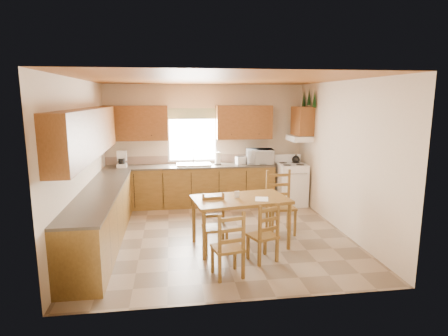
{
  "coord_description": "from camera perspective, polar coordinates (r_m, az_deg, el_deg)",
  "views": [
    {
      "loc": [
        -0.79,
        -6.27,
        2.39
      ],
      "look_at": [
        0.15,
        0.3,
        1.15
      ],
      "focal_mm": 30.0,
      "sensor_mm": 36.0,
      "label": 1
    }
  ],
  "objects": [
    {
      "name": "chair_near_right",
      "position": [
        5.64,
        5.91,
        -9.63
      ],
      "size": [
        0.48,
        0.47,
        0.9
      ],
      "primitive_type": "cube",
      "rotation": [
        0.0,
        0.0,
        3.52
      ],
      "color": "brown",
      "rests_on": "floor"
    },
    {
      "name": "lower_cab_back",
      "position": [
        8.46,
        -5.11,
        -2.78
      ],
      "size": [
        3.75,
        0.6,
        0.88
      ],
      "primitive_type": "cube",
      "color": "brown",
      "rests_on": "floor"
    },
    {
      "name": "range_hood",
      "position": [
        8.45,
        11.43,
        4.47
      ],
      "size": [
        0.44,
        0.62,
        0.12
      ],
      "primitive_type": "cube",
      "color": "white",
      "rests_on": "wall_right"
    },
    {
      "name": "lower_cab_left",
      "position": [
        6.53,
        -18.13,
        -7.34
      ],
      "size": [
        0.6,
        3.6,
        0.88
      ],
      "primitive_type": "cube",
      "color": "brown",
      "rests_on": "floor"
    },
    {
      "name": "pine_decal_a",
      "position": [
        8.17,
        13.62,
        10.22
      ],
      "size": [
        0.22,
        0.22,
        0.36
      ],
      "primitive_type": "cone",
      "color": "black",
      "rests_on": "wall_right"
    },
    {
      "name": "upper_cab_left",
      "position": [
        6.28,
        -20.09,
        5.05
      ],
      "size": [
        0.33,
        3.6,
        0.75
      ],
      "primitive_type": "cube",
      "color": "brown",
      "rests_on": "wall_left"
    },
    {
      "name": "stove",
      "position": [
        8.61,
        10.15,
        -2.52
      ],
      "size": [
        0.63,
        0.65,
        0.92
      ],
      "primitive_type": "cube",
      "rotation": [
        0.0,
        0.0,
        0.01
      ],
      "color": "white",
      "rests_on": "floor"
    },
    {
      "name": "wall_left",
      "position": [
        6.52,
        -20.96,
        0.7
      ],
      "size": [
        4.5,
        4.5,
        0.0
      ],
      "primitive_type": "plane",
      "color": "beige",
      "rests_on": "floor"
    },
    {
      "name": "pine_decal_b",
      "position": [
        8.47,
        12.83,
        10.53
      ],
      "size": [
        0.22,
        0.22,
        0.36
      ],
      "primitive_type": "cone",
      "color": "black",
      "rests_on": "wall_right"
    },
    {
      "name": "floor",
      "position": [
        6.76,
        -0.91,
        -10.13
      ],
      "size": [
        4.5,
        4.5,
        0.0
      ],
      "primitive_type": "plane",
      "color": "#806D57",
      "rests_on": "ground"
    },
    {
      "name": "chair_near_left",
      "position": [
        5.14,
        0.55,
        -11.42
      ],
      "size": [
        0.46,
        0.44,
        0.93
      ],
      "primitive_type": "cube",
      "rotation": [
        0.0,
        0.0,
        3.34
      ],
      "color": "brown",
      "rests_on": "floor"
    },
    {
      "name": "upper_cab_stove",
      "position": [
        8.44,
        11.85,
        7.04
      ],
      "size": [
        0.33,
        0.62,
        0.62
      ],
      "primitive_type": "cube",
      "color": "brown",
      "rests_on": "wall_right"
    },
    {
      "name": "table_paper",
      "position": [
        6.01,
        5.76,
        -4.72
      ],
      "size": [
        0.26,
        0.31,
        0.0
      ],
      "primitive_type": "cube",
      "rotation": [
        0.0,
        0.0,
        -0.24
      ],
      "color": "white",
      "rests_on": "dining_table"
    },
    {
      "name": "chair_far_right",
      "position": [
        6.75,
        8.67,
        -5.3
      ],
      "size": [
        0.47,
        0.45,
        1.11
      ],
      "primitive_type": "cube",
      "rotation": [
        0.0,
        0.0,
        0.02
      ],
      "color": "brown",
      "rests_on": "floor"
    },
    {
      "name": "upper_cab_back_left",
      "position": [
        8.41,
        -13.38,
        6.65
      ],
      "size": [
        1.41,
        0.33,
        0.75
      ],
      "primitive_type": "cube",
      "color": "brown",
      "rests_on": "wall_back"
    },
    {
      "name": "window_valance",
      "position": [
        8.48,
        -4.87,
        8.25
      ],
      "size": [
        1.19,
        0.01,
        0.24
      ],
      "primitive_type": "cube",
      "color": "#547744",
      "rests_on": "wall_back"
    },
    {
      "name": "wall_right",
      "position": [
        7.05,
        17.53,
        1.6
      ],
      "size": [
        4.5,
        4.5,
        0.0
      ],
      "primitive_type": "plane",
      "color": "beige",
      "rests_on": "floor"
    },
    {
      "name": "backsplash",
      "position": [
        8.63,
        -5.28,
        1.34
      ],
      "size": [
        3.75,
        0.01,
        0.18
      ],
      "primitive_type": "cube",
      "color": "gray",
      "rests_on": "counter_back"
    },
    {
      "name": "counter_left",
      "position": [
        6.41,
        -18.36,
        -3.42
      ],
      "size": [
        0.63,
        3.6,
        0.04
      ],
      "primitive_type": "cube",
      "color": "#4C443B",
      "rests_on": "lower_cab_left"
    },
    {
      "name": "chair_far_left",
      "position": [
        5.92,
        -1.4,
        -8.54
      ],
      "size": [
        0.4,
        0.38,
        0.9
      ],
      "primitive_type": "cube",
      "rotation": [
        0.0,
        0.0,
        0.05
      ],
      "color": "brown",
      "rests_on": "floor"
    },
    {
      "name": "upper_cab_back_right",
      "position": [
        8.54,
        3.07,
        6.98
      ],
      "size": [
        1.25,
        0.33,
        0.75
      ],
      "primitive_type": "cube",
      "color": "brown",
      "rests_on": "wall_back"
    },
    {
      "name": "wall_front",
      "position": [
        4.23,
        2.88,
        -3.69
      ],
      "size": [
        4.5,
        4.5,
        0.0
      ],
      "primitive_type": "plane",
      "color": "beige",
      "rests_on": "floor"
    },
    {
      "name": "window_frame",
      "position": [
        8.55,
        -4.83,
        4.91
      ],
      "size": [
        1.13,
        0.02,
        1.18
      ],
      "primitive_type": "cube",
      "color": "white",
      "rests_on": "wall_back"
    },
    {
      "name": "counter_back",
      "position": [
        8.37,
        -5.16,
        0.28
      ],
      "size": [
        3.75,
        0.63,
        0.04
      ],
      "primitive_type": "cube",
      "color": "#4C443B",
      "rests_on": "lower_cab_back"
    },
    {
      "name": "dining_table",
      "position": [
        6.17,
        2.49,
        -8.22
      ],
      "size": [
        1.62,
        1.07,
        0.81
      ],
      "primitive_type": "cube",
      "rotation": [
        0.0,
        0.0,
        0.15
      ],
      "color": "brown",
      "rests_on": "floor"
    },
    {
      "name": "coffeemaker",
      "position": [
        8.37,
        -15.33,
        1.26
      ],
      "size": [
        0.21,
        0.25,
        0.34
      ],
      "primitive_type": "cube",
      "rotation": [
        0.0,
        0.0,
        -0.06
      ],
      "color": "white",
      "rests_on": "counter_back"
    },
    {
      "name": "microwave",
      "position": [
        8.53,
        5.46,
        1.76
      ],
      "size": [
        0.6,
        0.46,
        0.34
      ],
      "primitive_type": "imported",
      "rotation": [
        0.0,
        0.0,
        -0.1
      ],
      "color": "white",
      "rests_on": "counter_back"
    },
    {
      "name": "paper_towel",
      "position": [
        8.38,
        -0.97,
        1.47
      ],
      "size": [
        0.16,
        0.16,
        0.28
      ],
      "primitive_type": "cylinder",
      "rotation": [
        0.0,
        0.0,
        0.39
      ],
      "color": "white",
      "rests_on": "counter_back"
    },
    {
      "name": "wall_back",
      "position": [
        8.62,
        -2.82,
        3.65
      ],
      "size": [
        4.5,
        4.5,
        0.0
      ],
      "primitive_type": "plane",
      "color": "beige",
      "rests_on": "floor"
    },
    {
      "name": "ceiling",
      "position": [
        6.33,
        -0.99,
        13.38
      ],
      "size": [
        4.5,
        4.5,
        0.0
      ],
      "primitive_type": "plane",
      "color": "#945121",
      "rests_on": "floor"
    },
    {
      "name": "window_pane",
      "position": [
        8.54,
        -4.83,
        4.91
      ],
      "size": [
        1.05,
        0.01,
        1.1
      ],
      "primitive_type": "cube",
      "color": "white",
      "rests_on": "wall_back"
    },
    {
      "name": "pine_decal_c",
      "position": [
        8.77,
        12.06,
        10.29
      ],
      "size": [
        0.22,
        0.22,
        0.36
      ],
      "primitive_type": "cone",
      "color": "black",
      "rests_on": "wall_right"
    },
    {
      "name": "table_card",
      "position": [
        6.05,
        1.98,
        -4.04
      ],
      "size": [
        0.08,
        0.03,
        0.11
      ],
      "primitive_type": "cube",
      "rotation": [
        0.0,
        0.0,
        0.18
      ],
      "color": "white",
      "rests_on": "dining_table"
    },
    {
      "name": "sink_basin",
      "position": [
        8.36,
        -4.65,
        0.57
      ],
      "size": [
        0.75,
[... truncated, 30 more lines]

